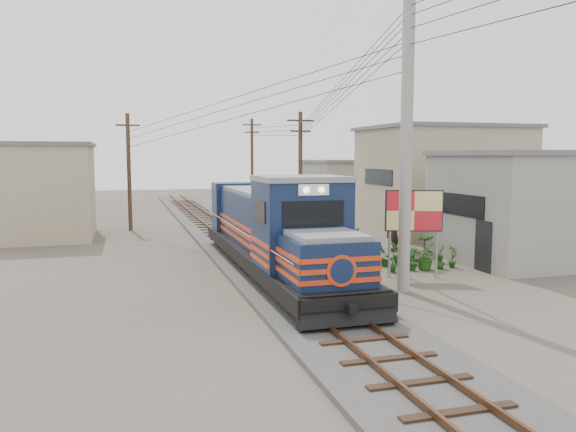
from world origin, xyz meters
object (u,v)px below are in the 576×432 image
object	(u,v)px
market_umbrella	(406,206)
vendor	(394,233)
locomotive	(273,232)
billboard	(414,213)

from	to	relation	value
market_umbrella	vendor	distance (m)	1.43
market_umbrella	vendor	xyz separation A→B (m)	(-0.40, 0.38, -1.32)
locomotive	billboard	world-z (taller)	locomotive
market_umbrella	locomotive	bearing A→B (deg)	-155.25
locomotive	vendor	size ratio (longest dim) A/B	9.16
billboard	market_umbrella	xyz separation A→B (m)	(2.49, 5.21, -0.25)
locomotive	vendor	bearing A→B (deg)	28.48
billboard	market_umbrella	size ratio (longest dim) A/B	1.27
billboard	vendor	xyz separation A→B (m)	(2.09, 5.59, -1.57)
market_umbrella	vendor	bearing A→B (deg)	136.26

